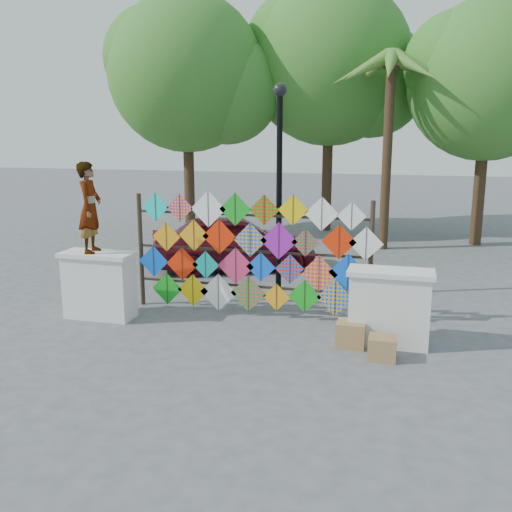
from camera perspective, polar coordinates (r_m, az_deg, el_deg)
name	(u,v)px	position (r m, az deg, el deg)	size (l,w,h in m)	color
ground	(238,326)	(10.58, -1.82, -7.01)	(80.00, 80.00, 0.00)	slate
parapet_left	(99,285)	(11.27, -15.41, -2.78)	(1.40, 0.65, 1.28)	white
parapet_right	(389,307)	(9.77, 13.19, -4.98)	(1.40, 0.65, 1.28)	white
kite_rack	(253,255)	(10.90, -0.32, 0.14)	(4.94, 0.24, 2.40)	#31261B
tree_west	(190,74)	(20.06, -6.65, 17.60)	(5.85, 5.20, 8.01)	#45321D
tree_mid	(333,65)	(20.89, 7.72, 18.44)	(6.30, 5.60, 8.61)	#45321D
tree_east	(491,81)	(19.25, 22.47, 15.84)	(5.40, 4.80, 7.42)	#45321D
palm_tree	(391,80)	(17.62, 13.32, 16.71)	(3.62, 3.62, 5.83)	#45321D
vendor_woman	(90,208)	(11.05, -16.28, 4.67)	(0.62, 0.40, 1.69)	#99999E
sedan	(234,242)	(14.74, -2.24, 1.43)	(1.70, 4.23, 1.44)	#560E1A
lamppost	(279,172)	(11.87, 2.35, 8.39)	(0.28, 0.28, 4.46)	black
cardboard_box_near	(351,334)	(9.69, 9.48, -7.69)	(0.48, 0.42, 0.42)	#A88D51
cardboard_box_far	(382,348)	(9.27, 12.52, -8.97)	(0.43, 0.40, 0.36)	#A88D51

